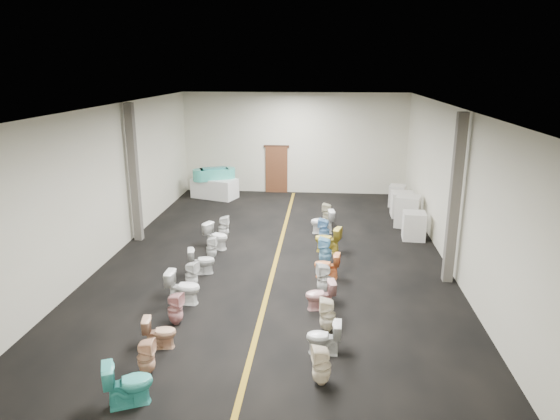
# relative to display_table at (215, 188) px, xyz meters

# --- Properties ---
(floor) EXTENTS (16.00, 16.00, 0.00)m
(floor) POSITION_rel_display_table_xyz_m (3.41, -6.68, -0.43)
(floor) COLOR black
(floor) RESTS_ON ground
(ceiling) EXTENTS (16.00, 16.00, 0.00)m
(ceiling) POSITION_rel_display_table_xyz_m (3.41, -6.68, 4.07)
(ceiling) COLOR black
(ceiling) RESTS_ON ground
(wall_back) EXTENTS (10.00, 0.00, 10.00)m
(wall_back) POSITION_rel_display_table_xyz_m (3.41, 1.32, 1.82)
(wall_back) COLOR beige
(wall_back) RESTS_ON ground
(wall_front) EXTENTS (10.00, 0.00, 10.00)m
(wall_front) POSITION_rel_display_table_xyz_m (3.41, -14.68, 1.82)
(wall_front) COLOR beige
(wall_front) RESTS_ON ground
(wall_left) EXTENTS (0.00, 16.00, 16.00)m
(wall_left) POSITION_rel_display_table_xyz_m (-1.59, -6.68, 1.82)
(wall_left) COLOR beige
(wall_left) RESTS_ON ground
(wall_right) EXTENTS (0.00, 16.00, 16.00)m
(wall_right) POSITION_rel_display_table_xyz_m (8.41, -6.68, 1.82)
(wall_right) COLOR beige
(wall_right) RESTS_ON ground
(aisle_stripe) EXTENTS (0.12, 15.60, 0.01)m
(aisle_stripe) POSITION_rel_display_table_xyz_m (3.41, -6.68, -0.42)
(aisle_stripe) COLOR #966F15
(aisle_stripe) RESTS_ON floor
(back_door) EXTENTS (1.00, 0.10, 2.10)m
(back_door) POSITION_rel_display_table_xyz_m (2.61, 1.26, 0.62)
(back_door) COLOR #562D19
(back_door) RESTS_ON floor
(door_frame) EXTENTS (1.15, 0.08, 0.10)m
(door_frame) POSITION_rel_display_table_xyz_m (2.61, 1.27, 1.69)
(door_frame) COLOR #331C11
(door_frame) RESTS_ON back_door
(column_left) EXTENTS (0.25, 0.25, 4.50)m
(column_left) POSITION_rel_display_table_xyz_m (-1.34, -5.68, 1.82)
(column_left) COLOR #59544C
(column_left) RESTS_ON floor
(column_right) EXTENTS (0.25, 0.25, 4.50)m
(column_right) POSITION_rel_display_table_xyz_m (8.16, -8.18, 1.82)
(column_right) COLOR #59544C
(column_right) RESTS_ON floor
(display_table) EXTENTS (2.13, 1.54, 0.85)m
(display_table) POSITION_rel_display_table_xyz_m (0.00, 0.00, 0.00)
(display_table) COLOR white
(display_table) RESTS_ON floor
(bathtub) EXTENTS (1.77, 1.13, 0.55)m
(bathtub) POSITION_rel_display_table_xyz_m (-0.00, 0.00, 0.64)
(bathtub) COLOR #41BCA8
(bathtub) RESTS_ON display_table
(appliance_crate_a) EXTENTS (0.77, 0.77, 0.93)m
(appliance_crate_a) POSITION_rel_display_table_xyz_m (7.81, -4.81, 0.04)
(appliance_crate_a) COLOR silver
(appliance_crate_a) RESTS_ON floor
(appliance_crate_b) EXTENTS (1.02, 1.02, 1.13)m
(appliance_crate_b) POSITION_rel_display_table_xyz_m (7.81, -3.40, 0.14)
(appliance_crate_b) COLOR silver
(appliance_crate_b) RESTS_ON floor
(appliance_crate_c) EXTENTS (0.85, 0.85, 0.94)m
(appliance_crate_c) POSITION_rel_display_table_xyz_m (7.81, -2.15, 0.05)
(appliance_crate_c) COLOR silver
(appliance_crate_c) RESTS_ON floor
(appliance_crate_d) EXTENTS (0.77, 0.77, 0.89)m
(appliance_crate_d) POSITION_rel_display_table_xyz_m (7.81, -0.71, 0.02)
(appliance_crate_d) COLOR silver
(appliance_crate_d) RESTS_ON floor
(toilet_left_0) EXTENTS (0.93, 0.75, 0.83)m
(toilet_left_0) POSITION_rel_display_table_xyz_m (1.57, -13.93, -0.01)
(toilet_left_0) COLOR #3BB2A9
(toilet_left_0) RESTS_ON floor
(toilet_left_1) EXTENTS (0.35, 0.34, 0.72)m
(toilet_left_1) POSITION_rel_display_table_xyz_m (1.56, -13.07, -0.07)
(toilet_left_1) COLOR #EEB792
(toilet_left_1) RESTS_ON floor
(toilet_left_2) EXTENTS (0.72, 0.49, 0.68)m
(toilet_left_2) POSITION_rel_display_table_xyz_m (1.51, -12.13, -0.09)
(toilet_left_2) COLOR tan
(toilet_left_2) RESTS_ON floor
(toilet_left_3) EXTENTS (0.39, 0.39, 0.75)m
(toilet_left_3) POSITION_rel_display_table_xyz_m (1.55, -11.16, -0.05)
(toilet_left_3) COLOR #D99899
(toilet_left_3) RESTS_ON floor
(toilet_left_4) EXTENTS (0.83, 0.48, 0.83)m
(toilet_left_4) POSITION_rel_display_table_xyz_m (1.44, -10.12, -0.01)
(toilet_left_4) COLOR white
(toilet_left_4) RESTS_ON floor
(toilet_left_5) EXTENTS (0.41, 0.40, 0.73)m
(toilet_left_5) POSITION_rel_display_table_xyz_m (1.41, -9.26, -0.06)
(toilet_left_5) COLOR white
(toilet_left_5) RESTS_ON floor
(toilet_left_6) EXTENTS (0.81, 0.59, 0.74)m
(toilet_left_6) POSITION_rel_display_table_xyz_m (1.44, -8.30, -0.05)
(toilet_left_6) COLOR silver
(toilet_left_6) RESTS_ON floor
(toilet_left_7) EXTENTS (0.33, 0.32, 0.70)m
(toilet_left_7) POSITION_rel_display_table_xyz_m (1.47, -7.20, -0.08)
(toilet_left_7) COLOR white
(toilet_left_7) RESTS_ON floor
(toilet_left_8) EXTENTS (0.91, 0.73, 0.82)m
(toilet_left_8) POSITION_rel_display_table_xyz_m (1.43, -6.29, -0.02)
(toilet_left_8) COLOR white
(toilet_left_8) RESTS_ON floor
(toilet_left_9) EXTENTS (0.39, 0.38, 0.78)m
(toilet_left_9) POSITION_rel_display_table_xyz_m (1.47, -5.32, -0.04)
(toilet_left_9) COLOR white
(toilet_left_9) RESTS_ON floor
(toilet_right_0) EXTENTS (0.41, 0.41, 0.76)m
(toilet_right_0) POSITION_rel_display_table_xyz_m (4.83, -13.08, -0.04)
(toilet_right_0) COLOR beige
(toilet_right_0) RESTS_ON floor
(toilet_right_1) EXTENTS (0.71, 0.42, 0.71)m
(toilet_right_1) POSITION_rel_display_table_xyz_m (4.86, -12.05, -0.07)
(toilet_right_1) COLOR silver
(toilet_right_1) RESTS_ON floor
(toilet_right_2) EXTENTS (0.37, 0.37, 0.78)m
(toilet_right_2) POSITION_rel_display_table_xyz_m (4.94, -11.16, -0.04)
(toilet_right_2) COLOR #F0E4C7
(toilet_right_2) RESTS_ON floor
(toilet_right_3) EXTENTS (0.77, 0.53, 0.72)m
(toilet_right_3) POSITION_rel_display_table_xyz_m (4.76, -10.14, -0.07)
(toilet_right_3) COLOR #D79A98
(toilet_right_3) RESTS_ON floor
(toilet_right_4) EXTENTS (0.44, 0.44, 0.81)m
(toilet_right_4) POSITION_rel_display_table_xyz_m (4.85, -9.28, -0.02)
(toilet_right_4) COLOR silver
(toilet_right_4) RESTS_ON floor
(toilet_right_5) EXTENTS (0.75, 0.49, 0.72)m
(toilet_right_5) POSITION_rel_display_table_xyz_m (4.92, -8.27, -0.07)
(toilet_right_5) COLOR #F48748
(toilet_right_5) RESTS_ON floor
(toilet_right_6) EXTENTS (0.42, 0.42, 0.82)m
(toilet_right_6) POSITION_rel_display_table_xyz_m (4.87, -7.31, -0.02)
(toilet_right_6) COLOR #7FC2E5
(toilet_right_6) RESTS_ON floor
(toilet_right_7) EXTENTS (0.92, 0.68, 0.83)m
(toilet_right_7) POSITION_rel_display_table_xyz_m (4.94, -6.31, -0.01)
(toilet_right_7) COLOR gold
(toilet_right_7) RESTS_ON floor
(toilet_right_8) EXTENTS (0.44, 0.43, 0.80)m
(toilet_right_8) POSITION_rel_display_table_xyz_m (4.83, -5.37, -0.03)
(toilet_right_8) COLOR #649BD1
(toilet_right_8) RESTS_ON floor
(toilet_right_9) EXTENTS (0.87, 0.58, 0.82)m
(toilet_right_9) POSITION_rel_display_table_xyz_m (4.77, -4.45, -0.02)
(toilet_right_9) COLOR white
(toilet_right_9) RESTS_ON floor
(toilet_right_10) EXTENTS (0.43, 0.42, 0.77)m
(toilet_right_10) POSITION_rel_display_table_xyz_m (4.94, -3.36, -0.04)
(toilet_right_10) COLOR beige
(toilet_right_10) RESTS_ON floor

